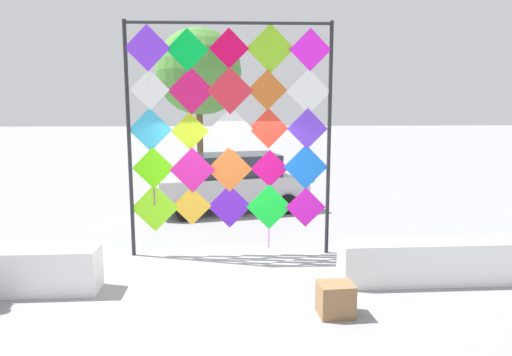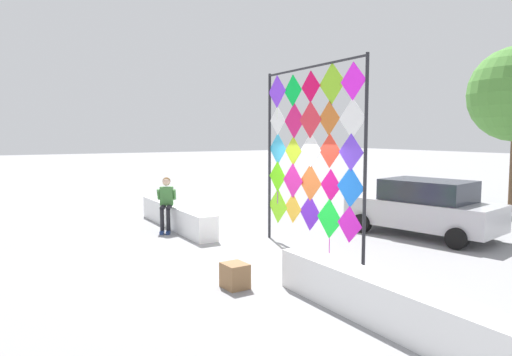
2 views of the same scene
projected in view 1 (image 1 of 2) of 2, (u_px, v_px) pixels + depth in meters
ground at (222, 279)px, 7.33m from camera, size 120.00×120.00×0.00m
plaza_ledge_right at (482, 261)px, 7.23m from camera, size 4.57×0.54×0.67m
kite_display_rack at (230, 126)px, 8.24m from camera, size 3.71×0.16×4.26m
parked_car at (232, 182)px, 12.17m from camera, size 4.17×2.53×1.51m
cardboard_box_large at (336, 299)px, 6.05m from camera, size 0.48×0.42×0.44m
tree_broadleaf at (201, 75)px, 17.70m from camera, size 3.28×3.68×5.74m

